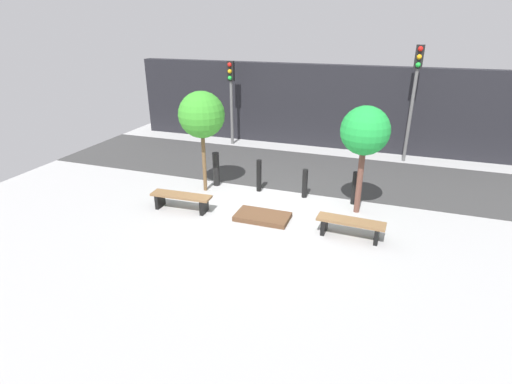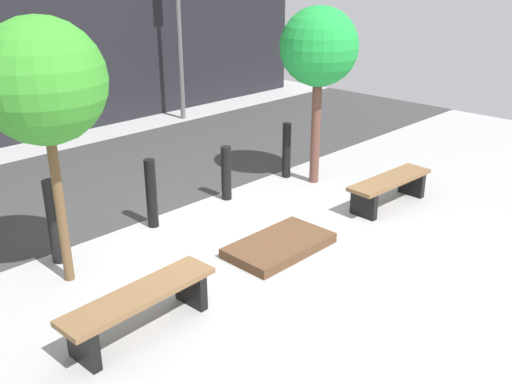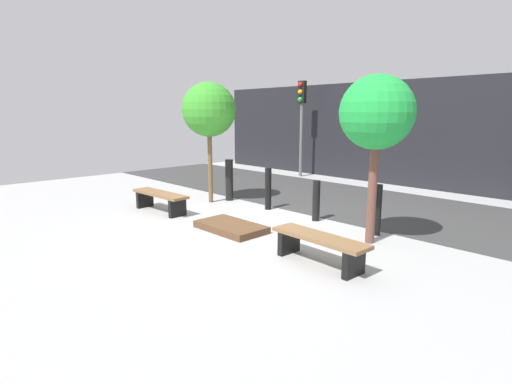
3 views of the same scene
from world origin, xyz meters
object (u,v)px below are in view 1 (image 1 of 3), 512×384
at_px(bench_left, 181,199).
at_px(tree_behind_right_bench, 365,132).
at_px(bench_right, 351,225).
at_px(bollard_center, 305,183).
at_px(planter_bed, 263,217).
at_px(traffic_light_west, 231,88).
at_px(bollard_right, 354,188).
at_px(traffic_light_mid_west, 415,84).
at_px(tree_behind_left_bench, 202,115).
at_px(bollard_far_left, 216,169).
at_px(bollard_left, 259,176).

relative_size(bench_left, tree_behind_right_bench, 0.59).
bearing_deg(bench_right, bollard_center, 131.32).
height_order(planter_bed, traffic_light_west, traffic_light_west).
xyz_separation_m(bench_left, traffic_light_west, (-1.19, 6.57, 2.05)).
xyz_separation_m(bollard_right, traffic_light_mid_west, (1.35, 4.57, 2.36)).
height_order(tree_behind_left_bench, bollard_center, tree_behind_left_bench).
distance_m(bench_left, traffic_light_mid_west, 9.15).
distance_m(planter_bed, tree_behind_left_bench, 3.52).
distance_m(bollard_right, traffic_light_west, 7.53).
xyz_separation_m(tree_behind_right_bench, bollard_far_left, (-4.50, 0.50, -1.73)).
bearing_deg(tree_behind_right_bench, bench_left, -162.13).
bearing_deg(bollard_left, traffic_light_mid_west, 47.13).
relative_size(traffic_light_west, traffic_light_mid_west, 0.82).
bearing_deg(tree_behind_right_bench, traffic_light_west, 139.04).
height_order(tree_behind_left_bench, bollard_left, tree_behind_left_bench).
xyz_separation_m(tree_behind_right_bench, traffic_light_mid_west, (1.19, 5.07, 0.57)).
height_order(bollard_left, bollard_center, bollard_left).
distance_m(tree_behind_right_bench, bollard_left, 3.56).
height_order(planter_bed, bollard_center, bollard_center).
xyz_separation_m(bollard_far_left, traffic_light_west, (-1.35, 4.57, 1.83)).
bearing_deg(bollard_left, bench_left, -128.64).
distance_m(tree_behind_left_bench, tree_behind_right_bench, 4.65).
bearing_deg(bollard_far_left, traffic_light_west, 106.44).
bearing_deg(tree_behind_left_bench, bollard_center, 9.40).
height_order(bench_right, tree_behind_left_bench, tree_behind_left_bench).
bearing_deg(bollard_left, bollard_far_left, 180.00).
bearing_deg(tree_behind_right_bench, traffic_light_mid_west, 76.78).
relative_size(tree_behind_left_bench, traffic_light_mid_west, 0.74).
distance_m(bench_left, bollard_center, 3.65).
relative_size(bollard_left, traffic_light_west, 0.30).
distance_m(tree_behind_right_bench, traffic_light_mid_west, 5.24).
xyz_separation_m(planter_bed, bollard_left, (-0.72, 1.80, 0.44)).
height_order(bench_right, bollard_right, bollard_right).
xyz_separation_m(bench_left, bench_right, (4.65, 0.00, -0.01)).
height_order(bollard_far_left, traffic_light_mid_west, traffic_light_mid_west).
xyz_separation_m(bench_right, bollard_left, (-3.05, 2.00, 0.18)).
bearing_deg(bench_right, bollard_left, 149.36).
height_order(tree_behind_right_bench, bollard_right, tree_behind_right_bench).
distance_m(tree_behind_left_bench, bollard_far_left, 1.90).
xyz_separation_m(tree_behind_left_bench, bollard_far_left, (0.16, 0.50, -1.82)).
relative_size(bench_left, tree_behind_left_bench, 0.57).
bearing_deg(traffic_light_mid_west, bollard_far_left, -141.22).
height_order(planter_bed, tree_behind_right_bench, tree_behind_right_bench).
bearing_deg(traffic_light_west, planter_bed, -61.10).
distance_m(bench_left, bench_right, 4.65).
bearing_deg(traffic_light_west, bollard_far_left, -73.56).
relative_size(bench_right, bollard_left, 1.64).
bearing_deg(bench_right, planter_bed, 177.76).
xyz_separation_m(tree_behind_left_bench, bollard_center, (3.05, 0.50, -1.93)).
distance_m(bench_left, tree_behind_right_bench, 5.26).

